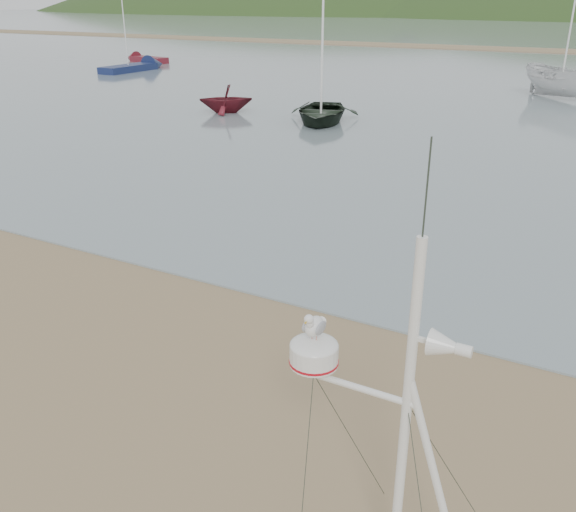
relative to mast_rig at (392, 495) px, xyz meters
The scene contains 7 objects.
ground 4.68m from the mast_rig, behind, with size 560.00×560.00×0.00m, color olive.
mast_rig is the anchor object (origin of this frame).
boat_dark 24.01m from the mast_rig, 117.72° to the left, with size 3.26×0.94×4.56m, color black.
boat_red 26.91m from the mast_rig, 127.72° to the left, with size 2.24×1.37×2.60m, color maroon.
boat_white 34.47m from the mast_rig, 94.09° to the left, with size 1.93×1.98×5.12m, color silver.
dinghy_red_far 55.09m from the mast_rig, 134.05° to the left, with size 5.35×2.25×1.27m.
sailboat_blue_near 48.40m from the mast_rig, 134.17° to the left, with size 1.70×6.70×6.66m.
Camera 1 is at (5.78, -4.94, 5.32)m, focal length 38.00 mm.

